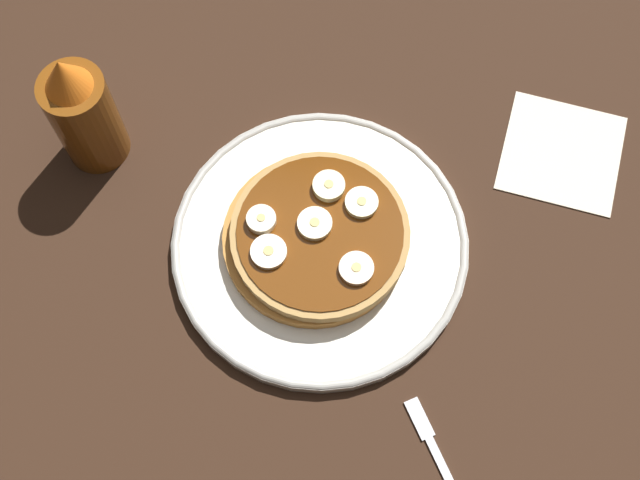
{
  "coord_description": "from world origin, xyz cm",
  "views": [
    {
      "loc": [
        5.19,
        -28.0,
        72.17
      ],
      "look_at": [
        0.0,
        0.0,
        1.86
      ],
      "focal_mm": 47.72,
      "sensor_mm": 36.0,
      "label": 1
    }
  ],
  "objects": [
    {
      "name": "banana_slice_2",
      "position": [
        0.27,
        4.28,
        4.17
      ],
      "size": [
        2.9,
        2.9,
        0.97
      ],
      "color": "#F0EAB2",
      "rests_on": "pancake_stack"
    },
    {
      "name": "banana_slice_3",
      "position": [
        -5.21,
        0.35,
        4.2
      ],
      "size": [
        2.61,
        2.61,
        1.03
      ],
      "color": "#F2E3BE",
      "rests_on": "pancake_stack"
    },
    {
      "name": "fork",
      "position": [
        13.29,
        -17.02,
        0.25
      ],
      "size": [
        8.12,
        11.3,
        0.5
      ],
      "color": "silver",
      "rests_on": "ground_plane"
    },
    {
      "name": "syrup_bottle",
      "position": [
        -22.7,
        6.42,
        6.33
      ],
      "size": [
        5.92,
        5.92,
        14.22
      ],
      "color": "brown",
      "rests_on": "ground_plane"
    },
    {
      "name": "banana_slice_1",
      "position": [
        -3.98,
        -2.78,
        4.06
      ],
      "size": [
        3.17,
        3.17,
        0.74
      ],
      "color": "#F6E7C6",
      "rests_on": "pancake_stack"
    },
    {
      "name": "banana_slice_4",
      "position": [
        3.12,
        3.24,
        4.09
      ],
      "size": [
        2.96,
        2.96,
        0.81
      ],
      "color": "#EFF2C3",
      "rests_on": "pancake_stack"
    },
    {
      "name": "napkin",
      "position": [
        20.95,
        13.77,
        0.15
      ],
      "size": [
        12.01,
        12.01,
        0.3
      ],
      "primitive_type": "cube",
      "rotation": [
        0.0,
        0.0,
        -0.1
      ],
      "color": "beige",
      "rests_on": "ground_plane"
    },
    {
      "name": "banana_slice_0",
      "position": [
        -0.57,
        0.52,
        4.09
      ],
      "size": [
        3.08,
        3.08,
        0.82
      ],
      "color": "#F6F1C1",
      "rests_on": "pancake_stack"
    },
    {
      "name": "pancake_stack",
      "position": [
        -0.46,
        -0.38,
        2.52
      ],
      "size": [
        16.36,
        16.36,
        2.66
      ],
      "color": "#B77836",
      "rests_on": "plate"
    },
    {
      "name": "plate",
      "position": [
        0.0,
        0.0,
        0.79
      ],
      "size": [
        26.91,
        26.91,
        1.47
      ],
      "color": "silver",
      "rests_on": "ground_plane"
    },
    {
      "name": "ground_plane",
      "position": [
        0.0,
        0.0,
        -1.5
      ],
      "size": [
        140.0,
        140.0,
        3.0
      ],
      "primitive_type": "cube",
      "color": "black"
    },
    {
      "name": "banana_slice_5",
      "position": [
        3.69,
        -2.92,
        4.08
      ],
      "size": [
        3.02,
        3.02,
        0.79
      ],
      "color": "#FCE0BC",
      "rests_on": "pancake_stack"
    }
  ]
}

